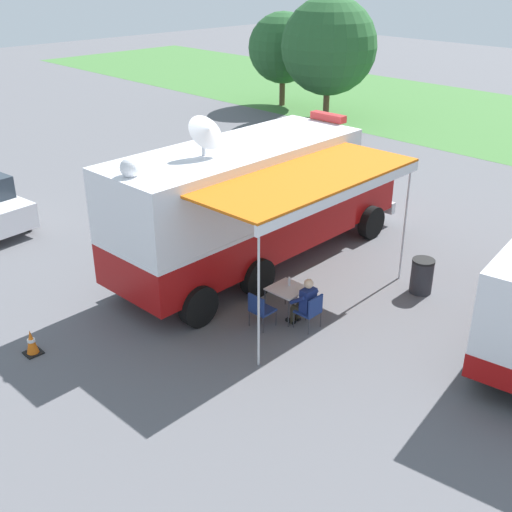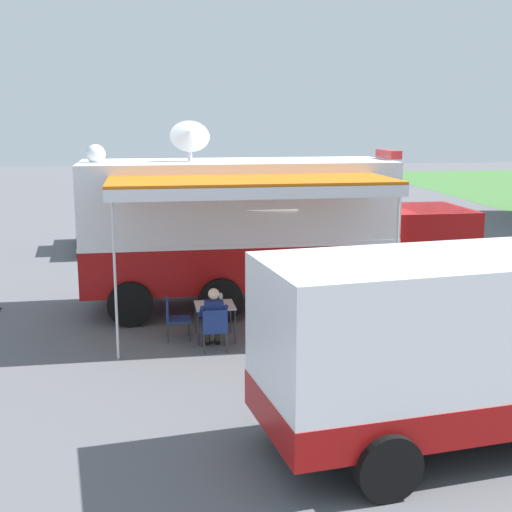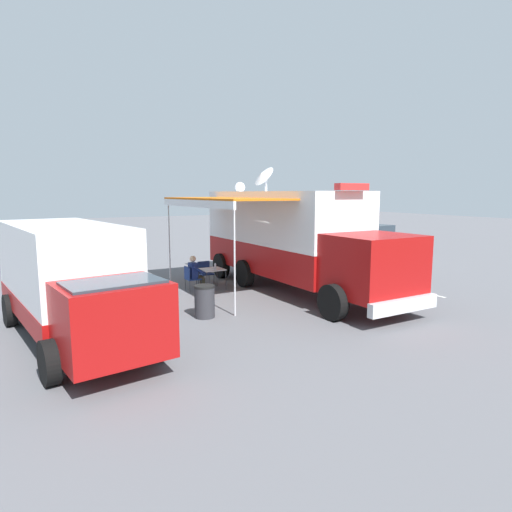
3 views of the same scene
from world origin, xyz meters
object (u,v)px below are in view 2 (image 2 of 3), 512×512
(water_bottle, at_px, (221,299))
(folding_chair_at_table, at_px, (215,326))
(seated_responder, at_px, (214,317))
(folding_chair_beside_table, at_px, (173,315))
(car_behind_truck, at_px, (106,223))
(trash_bin, at_px, (394,335))
(folding_table, at_px, (215,307))
(command_truck, at_px, (268,226))
(support_truck, at_px, (483,346))

(water_bottle, height_order, folding_chair_at_table, water_bottle)
(seated_responder, bearing_deg, water_bottle, 163.82)
(folding_chair_at_table, height_order, folding_chair_beside_table, same)
(water_bottle, height_order, folding_chair_beside_table, water_bottle)
(water_bottle, height_order, car_behind_truck, car_behind_truck)
(trash_bin, bearing_deg, seated_responder, -106.12)
(folding_chair_at_table, distance_m, folding_chair_beside_table, 1.17)
(seated_responder, distance_m, car_behind_truck, 11.45)
(folding_chair_beside_table, height_order, car_behind_truck, car_behind_truck)
(car_behind_truck, bearing_deg, water_bottle, 17.32)
(folding_table, height_order, folding_chair_beside_table, folding_chair_beside_table)
(trash_bin, bearing_deg, folding_table, -115.63)
(command_truck, xyz_separation_m, folding_table, (2.47, -1.45, -1.27))
(water_bottle, bearing_deg, folding_chair_beside_table, -89.32)
(folding_chair_at_table, bearing_deg, command_truck, 155.28)
(folding_table, height_order, trash_bin, trash_bin)
(folding_chair_at_table, height_order, seated_responder, seated_responder)
(folding_table, xyz_separation_m, trash_bin, (1.58, 3.30, -0.22))
(folding_table, bearing_deg, support_truck, 34.29)
(support_truck, bearing_deg, water_bottle, -147.16)
(folding_chair_at_table, bearing_deg, seated_responder, -177.86)
(folding_chair_beside_table, bearing_deg, water_bottle, 90.68)
(folding_chair_at_table, xyz_separation_m, trash_bin, (0.78, 3.35, -0.06))
(water_bottle, distance_m, seated_responder, 0.73)
(folding_chair_at_table, xyz_separation_m, car_behind_truck, (-11.23, -3.04, 0.37))
(folding_chair_beside_table, distance_m, trash_bin, 4.46)
(command_truck, distance_m, support_truck, 7.74)
(folding_chair_beside_table, relative_size, car_behind_truck, 0.20)
(command_truck, relative_size, folding_chair_beside_table, 11.01)
(folding_chair_at_table, relative_size, trash_bin, 0.96)
(folding_chair_beside_table, xyz_separation_m, seated_responder, (0.67, 0.79, 0.14))
(support_truck, xyz_separation_m, car_behind_truck, (-15.42, -6.50, -0.51))
(folding_table, height_order, car_behind_truck, car_behind_truck)
(folding_chair_beside_table, bearing_deg, car_behind_truck, -167.79)
(seated_responder, bearing_deg, support_truck, 38.35)
(trash_bin, bearing_deg, folding_chair_beside_table, -111.60)
(folding_table, xyz_separation_m, water_bottle, (-0.07, 0.13, 0.16))
(water_bottle, bearing_deg, car_behind_truck, -162.68)
(folding_table, distance_m, trash_bin, 3.66)
(trash_bin, bearing_deg, support_truck, 1.83)
(support_truck, bearing_deg, folding_chair_at_table, -140.48)
(water_bottle, relative_size, support_truck, 0.03)
(folding_table, bearing_deg, trash_bin, 64.37)
(folding_table, bearing_deg, folding_chair_at_table, -4.00)
(trash_bin, bearing_deg, folding_chair_at_table, -103.13)
(folding_chair_beside_table, relative_size, support_truck, 0.12)
(command_truck, bearing_deg, folding_table, -30.41)
(water_bottle, distance_m, folding_chair_beside_table, 1.04)
(command_truck, height_order, folding_chair_at_table, command_truck)
(folding_chair_beside_table, distance_m, support_truck, 6.67)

